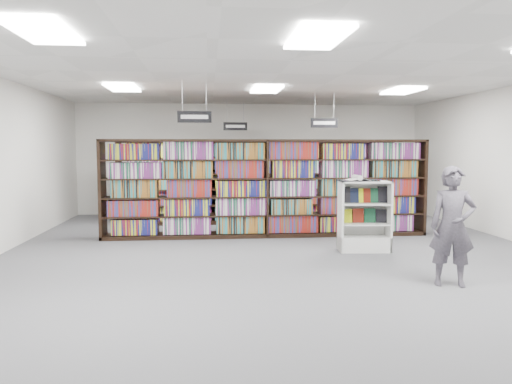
{
  "coord_description": "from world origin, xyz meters",
  "views": [
    {
      "loc": [
        -1.25,
        -8.69,
        1.91
      ],
      "look_at": [
        -0.36,
        0.5,
        1.1
      ],
      "focal_mm": 35.0,
      "sensor_mm": 36.0,
      "label": 1
    }
  ],
  "objects": [
    {
      "name": "bookshelf_row_near",
      "position": [
        0.0,
        2.0,
        1.05
      ],
      "size": [
        7.0,
        0.6,
        2.1
      ],
      "color": "black",
      "rests_on": "floor"
    },
    {
      "name": "wall_back",
      "position": [
        0.0,
        6.0,
        1.6
      ],
      "size": [
        10.0,
        0.1,
        3.2
      ],
      "primitive_type": "cube",
      "color": "silver",
      "rests_on": "ground"
    },
    {
      "name": "wall_front",
      "position": [
        0.0,
        -6.0,
        1.6
      ],
      "size": [
        10.0,
        0.1,
        3.2
      ],
      "primitive_type": "cube",
      "color": "silver",
      "rests_on": "ground"
    },
    {
      "name": "aisle_sign_right",
      "position": [
        1.5,
        3.0,
        2.53
      ],
      "size": [
        0.65,
        0.02,
        0.8
      ],
      "color": "#B2B2B7",
      "rests_on": "ceiling"
    },
    {
      "name": "troffer_back_right",
      "position": [
        3.0,
        2.0,
        3.16
      ],
      "size": [
        0.6,
        1.2,
        0.04
      ],
      "primitive_type": "cube",
      "color": "white",
      "rests_on": "ceiling"
    },
    {
      "name": "troffer_back_center",
      "position": [
        0.0,
        2.0,
        3.16
      ],
      "size": [
        0.6,
        1.2,
        0.04
      ],
      "primitive_type": "cube",
      "color": "white",
      "rests_on": "ceiling"
    },
    {
      "name": "troffer_front_left",
      "position": [
        -3.0,
        -3.0,
        3.16
      ],
      "size": [
        0.6,
        1.2,
        0.04
      ],
      "primitive_type": "cube",
      "color": "white",
      "rests_on": "ceiling"
    },
    {
      "name": "endcap_display",
      "position": [
        1.64,
        0.28,
        0.46
      ],
      "size": [
        0.97,
        0.54,
        1.31
      ],
      "rotation": [
        0.0,
        0.0,
        -0.07
      ],
      "color": "silver",
      "rests_on": "floor"
    },
    {
      "name": "ceiling",
      "position": [
        0.0,
        0.0,
        3.2
      ],
      "size": [
        10.0,
        12.0,
        0.1
      ],
      "primitive_type": "cube",
      "color": "silver",
      "rests_on": "wall_back"
    },
    {
      "name": "troffer_back_left",
      "position": [
        -3.0,
        2.0,
        3.16
      ],
      "size": [
        0.6,
        1.2,
        0.04
      ],
      "primitive_type": "cube",
      "color": "white",
      "rests_on": "ceiling"
    },
    {
      "name": "shopper",
      "position": [
        2.12,
        -2.16,
        0.83
      ],
      "size": [
        0.7,
        0.56,
        1.67
      ],
      "primitive_type": "imported",
      "rotation": [
        0.0,
        0.0,
        -0.31
      ],
      "color": "#4F4A55",
      "rests_on": "floor"
    },
    {
      "name": "bookshelf_row_far",
      "position": [
        0.0,
        5.7,
        1.05
      ],
      "size": [
        7.0,
        0.6,
        2.1
      ],
      "color": "black",
      "rests_on": "floor"
    },
    {
      "name": "troffer_front_center",
      "position": [
        0.0,
        -3.0,
        3.16
      ],
      "size": [
        0.6,
        1.2,
        0.04
      ],
      "primitive_type": "cube",
      "color": "white",
      "rests_on": "ceiling"
    },
    {
      "name": "aisle_sign_left",
      "position": [
        -1.5,
        1.0,
        2.53
      ],
      "size": [
        0.65,
        0.02,
        0.8
      ],
      "color": "#B2B2B7",
      "rests_on": "ceiling"
    },
    {
      "name": "bookshelf_row_mid",
      "position": [
        0.0,
        4.0,
        1.05
      ],
      "size": [
        7.0,
        0.6,
        2.1
      ],
      "color": "black",
      "rests_on": "floor"
    },
    {
      "name": "floor",
      "position": [
        0.0,
        0.0,
        0.0
      ],
      "size": [
        12.0,
        12.0,
        0.0
      ],
      "primitive_type": "plane",
      "color": "#4B4B4F",
      "rests_on": "ground"
    },
    {
      "name": "open_book",
      "position": [
        1.51,
        0.3,
        1.34
      ],
      "size": [
        0.71,
        0.42,
        0.13
      ],
      "rotation": [
        0.0,
        0.0,
        0.02
      ],
      "color": "black",
      "rests_on": "endcap_display"
    },
    {
      "name": "aisle_sign_center",
      "position": [
        -0.5,
        5.0,
        2.53
      ],
      "size": [
        0.65,
        0.02,
        0.8
      ],
      "color": "#B2B2B7",
      "rests_on": "ceiling"
    }
  ]
}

